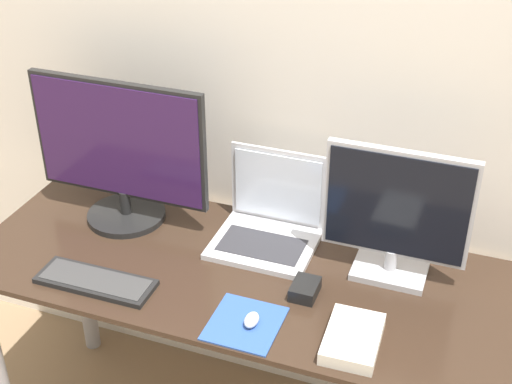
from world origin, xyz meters
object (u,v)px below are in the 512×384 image
at_px(monitor_left, 120,154).
at_px(mouse, 252,320).
at_px(laptop, 269,220).
at_px(book, 353,339).
at_px(power_brick, 305,289).
at_px(monitor_right, 396,214).
at_px(keyboard, 96,281).

distance_m(monitor_left, mouse, 0.71).
relative_size(monitor_left, laptop, 1.87).
xyz_separation_m(laptop, mouse, (0.09, -0.41, -0.05)).
bearing_deg(monitor_left, book, -21.47).
height_order(book, power_brick, power_brick).
distance_m(monitor_left, laptop, 0.51).
distance_m(monitor_left, book, 0.93).
relative_size(monitor_left, monitor_right, 1.40).
relative_size(monitor_left, mouse, 9.74).
bearing_deg(keyboard, monitor_right, 23.58).
relative_size(laptop, mouse, 5.22).
xyz_separation_m(monitor_left, mouse, (0.57, -0.35, -0.22)).
xyz_separation_m(monitor_right, keyboard, (-0.78, -0.34, -0.20)).
relative_size(mouse, book, 0.29).
bearing_deg(monitor_left, keyboard, -75.53).
bearing_deg(power_brick, keyboard, -164.45).
height_order(keyboard, power_brick, power_brick).
height_order(monitor_right, power_brick, monitor_right).
height_order(monitor_right, keyboard, monitor_right).
bearing_deg(book, power_brick, 139.18).
bearing_deg(power_brick, book, -40.82).
height_order(mouse, power_brick, power_brick).
relative_size(laptop, power_brick, 3.26).
xyz_separation_m(monitor_left, monitor_right, (0.87, 0.00, -0.03)).
relative_size(mouse, power_brick, 0.62).
xyz_separation_m(monitor_left, book, (0.84, -0.33, -0.22)).
relative_size(book, power_brick, 2.17).
bearing_deg(monitor_right, monitor_left, -179.99).
xyz_separation_m(laptop, book, (0.36, -0.38, -0.05)).
bearing_deg(power_brick, monitor_left, 164.83).
height_order(laptop, power_brick, laptop).
bearing_deg(laptop, keyboard, -134.67).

